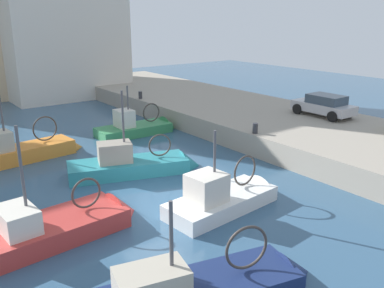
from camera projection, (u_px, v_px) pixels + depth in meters
water_surface at (159, 203)px, 16.54m from camera, size 80.00×80.00×0.00m
quay_wall at (333, 139)px, 22.98m from camera, size 9.00×56.00×1.20m
fishing_boat_red at (61, 233)px, 14.05m from camera, size 6.05×2.41×4.99m
fishing_boat_white at (228, 203)px, 16.16m from camera, size 5.53×2.18×4.06m
fishing_boat_teal at (136, 170)px, 19.69m from camera, size 6.55×3.66×4.80m
fishing_boat_orange at (23, 158)px, 21.40m from camera, size 6.68×2.21×4.45m
fishing_boat_green at (140, 131)px, 26.30m from camera, size 5.49×2.26×3.97m
parked_car_silver at (324, 105)px, 25.51m from camera, size 1.89×3.84×1.35m
mooring_bollard_south at (255, 128)px, 21.86m from camera, size 0.28×0.28×0.55m
mooring_bollard_mid at (140, 95)px, 31.00m from camera, size 0.28×0.28×0.55m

